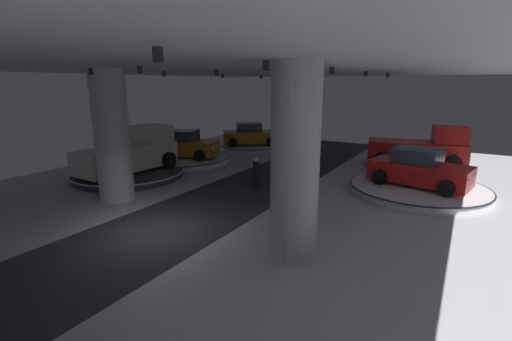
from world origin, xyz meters
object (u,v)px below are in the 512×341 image
(display_platform_deep_left, at_px, (250,146))
(display_platform_far_right, at_px, (417,189))
(display_car_deep_left, at_px, (250,135))
(column_right, at_px, (295,164))
(display_platform_deep_right, at_px, (414,166))
(column_left, at_px, (112,136))
(display_platform_mid_left, at_px, (129,174))
(display_car_far_right, at_px, (419,169))
(pickup_truck_mid_left, at_px, (132,153))
(display_platform_far_left, at_px, (185,159))
(display_car_far_left, at_px, (184,145))
(pickup_truck_deep_right, at_px, (422,149))
(visitor_walking_near, at_px, (256,172))

(display_platform_deep_left, relative_size, display_platform_far_right, 0.75)
(display_car_deep_left, bearing_deg, column_right, -54.10)
(display_platform_deep_right, bearing_deg, column_left, -128.34)
(display_platform_mid_left, height_order, display_car_far_right, display_car_far_right)
(display_platform_deep_left, height_order, display_car_far_right, display_car_far_right)
(pickup_truck_mid_left, relative_size, display_car_deep_left, 1.22)
(display_platform_far_right, bearing_deg, display_platform_far_left, -177.86)
(display_platform_deep_left, relative_size, display_platform_deep_right, 0.79)
(column_left, relative_size, display_car_far_left, 1.21)
(pickup_truck_deep_right, bearing_deg, display_car_deep_left, 177.34)
(display_platform_mid_left, xyz_separation_m, pickup_truck_deep_right, (13.18, 10.22, 1.00))
(display_platform_far_left, height_order, display_car_far_right, display_car_far_right)
(display_car_deep_left, bearing_deg, display_platform_mid_left, -95.17)
(display_car_far_left, height_order, pickup_truck_mid_left, pickup_truck_mid_left)
(display_car_deep_left, relative_size, display_platform_far_right, 0.72)
(display_platform_far_left, relative_size, display_platform_far_right, 0.92)
(column_right, height_order, display_platform_mid_left, column_right)
(pickup_truck_deep_right, height_order, visitor_walking_near, pickup_truck_deep_right)
(column_left, bearing_deg, display_car_deep_left, 96.92)
(column_right, distance_m, pickup_truck_deep_right, 14.05)
(column_right, bearing_deg, display_car_far_left, 144.89)
(column_right, relative_size, visitor_walking_near, 3.46)
(column_right, bearing_deg, display_car_deep_left, 125.90)
(column_left, xyz_separation_m, visitor_walking_near, (4.51, 4.25, -1.84))
(display_car_far_left, relative_size, display_platform_deep_left, 0.99)
(display_platform_far_left, bearing_deg, column_right, -35.21)
(display_car_far_left, xyz_separation_m, display_platform_far_right, (13.77, 0.52, -0.91))
(column_left, bearing_deg, visitor_walking_near, 43.27)
(display_car_far_left, height_order, display_platform_mid_left, display_car_far_left)
(column_left, relative_size, display_car_far_right, 1.23)
(column_left, bearing_deg, display_car_far_left, 110.35)
(display_platform_mid_left, bearing_deg, display_car_far_right, 19.93)
(display_platform_deep_right, bearing_deg, pickup_truck_deep_right, 11.78)
(display_platform_far_left, distance_m, display_car_far_left, 0.92)
(display_car_far_left, bearing_deg, display_platform_far_left, 17.90)
(column_right, bearing_deg, display_platform_deep_left, 125.80)
(display_car_far_left, relative_size, display_platform_deep_right, 0.78)
(visitor_walking_near, bearing_deg, display_platform_far_left, 157.35)
(pickup_truck_mid_left, bearing_deg, display_platform_mid_left, -91.96)
(column_right, distance_m, pickup_truck_mid_left, 12.16)
(column_left, xyz_separation_m, display_platform_far_right, (11.09, 7.75, -2.56))
(display_car_far_left, relative_size, display_platform_far_right, 0.75)
(column_left, height_order, visitor_walking_near, column_left)
(column_right, bearing_deg, display_platform_deep_right, 83.99)
(display_car_far_left, bearing_deg, display_platform_deep_left, 80.60)
(display_platform_mid_left, xyz_separation_m, display_platform_deep_right, (12.87, 10.16, -0.04))
(visitor_walking_near, bearing_deg, display_car_far_left, 157.50)
(column_left, height_order, display_platform_far_right, column_left)
(pickup_truck_deep_right, relative_size, visitor_walking_near, 3.53)
(column_left, bearing_deg, display_platform_deep_right, 51.66)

